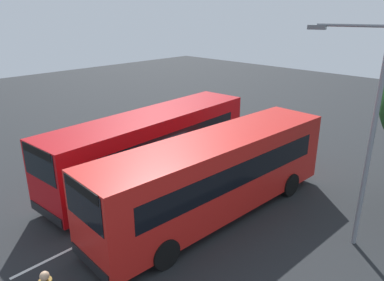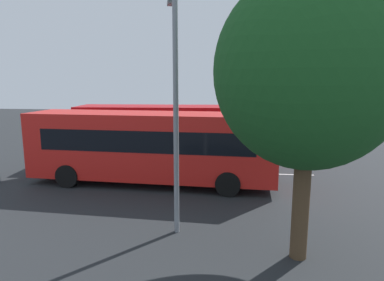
{
  "view_description": "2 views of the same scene",
  "coord_description": "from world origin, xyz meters",
  "px_view_note": "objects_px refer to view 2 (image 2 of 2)",
  "views": [
    {
      "loc": [
        10.13,
        10.53,
        7.84
      ],
      "look_at": [
        -1.43,
        -0.77,
        1.99
      ],
      "focal_mm": 34.15,
      "sensor_mm": 36.0,
      "label": 1
    },
    {
      "loc": [
        -3.37,
        16.64,
        4.66
      ],
      "look_at": [
        -1.46,
        0.7,
        1.8
      ],
      "focal_mm": 31.12,
      "sensor_mm": 36.0,
      "label": 2
    }
  ],
  "objects_px": {
    "depot_tree": "(309,72)",
    "street_lamp": "(175,93)",
    "bus_center_left": "(151,145)",
    "bus_far_left": "(174,131)"
  },
  "relations": [
    {
      "from": "depot_tree",
      "to": "street_lamp",
      "type": "bearing_deg",
      "value": -20.95
    },
    {
      "from": "bus_center_left",
      "to": "street_lamp",
      "type": "bearing_deg",
      "value": 115.49
    },
    {
      "from": "bus_far_left",
      "to": "street_lamp",
      "type": "height_order",
      "value": "street_lamp"
    },
    {
      "from": "depot_tree",
      "to": "bus_far_left",
      "type": "bearing_deg",
      "value": -63.4
    },
    {
      "from": "bus_center_left",
      "to": "depot_tree",
      "type": "distance_m",
      "value": 8.63
    },
    {
      "from": "bus_far_left",
      "to": "depot_tree",
      "type": "height_order",
      "value": "depot_tree"
    },
    {
      "from": "bus_center_left",
      "to": "street_lamp",
      "type": "distance_m",
      "value": 5.56
    },
    {
      "from": "bus_center_left",
      "to": "depot_tree",
      "type": "xyz_separation_m",
      "value": [
        -5.47,
        5.92,
        3.09
      ]
    },
    {
      "from": "bus_center_left",
      "to": "street_lamp",
      "type": "height_order",
      "value": "street_lamp"
    },
    {
      "from": "bus_far_left",
      "to": "bus_center_left",
      "type": "relative_size",
      "value": 1.0
    }
  ]
}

